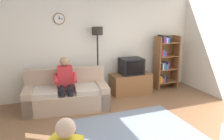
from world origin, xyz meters
TOP-DOWN VIEW (x-y plane):
  - ground_plane at (0.00, 0.00)m, footprint 12.00×12.00m
  - back_wall_assembly at (-0.00, 2.66)m, footprint 6.20×0.17m
  - couch at (-1.03, 1.87)m, footprint 2.00×1.13m
  - tv_stand at (0.82, 2.25)m, footprint 1.10×0.56m
  - tv at (0.82, 2.23)m, footprint 0.60×0.49m
  - bookshelf at (1.94, 2.32)m, footprint 0.68×0.36m
  - floor_lamp at (-0.10, 2.35)m, footprint 0.28×0.28m
  - area_rug at (0.00, 0.32)m, footprint 2.20×1.70m
  - person_on_couch at (-1.06, 1.76)m, footprint 0.55×0.57m

SIDE VIEW (x-z plane):
  - ground_plane at x=0.00m, z-range 0.00..0.00m
  - area_rug at x=0.00m, z-range 0.00..0.01m
  - tv_stand at x=0.82m, z-range 0.00..0.56m
  - couch at x=-1.03m, z-range -0.14..0.76m
  - person_on_couch at x=-1.06m, z-range 0.08..1.32m
  - tv at x=0.82m, z-range 0.56..1.00m
  - bookshelf at x=1.94m, z-range 0.01..1.60m
  - back_wall_assembly at x=0.00m, z-range 0.00..2.70m
  - floor_lamp at x=-0.10m, z-range 0.53..2.38m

